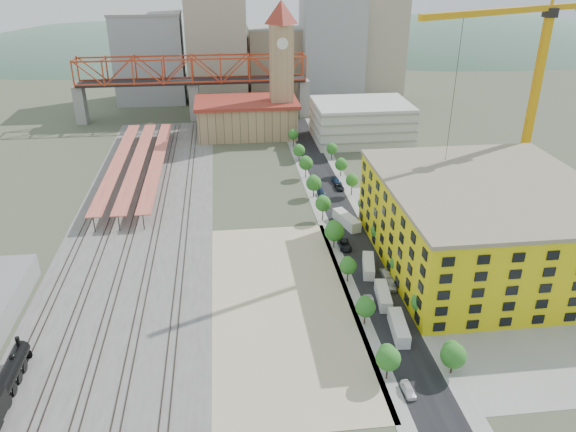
{
  "coord_description": "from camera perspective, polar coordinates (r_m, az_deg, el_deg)",
  "views": [
    {
      "loc": [
        -14.09,
        -124.14,
        63.99
      ],
      "look_at": [
        -0.65,
        -12.2,
        10.0
      ],
      "focal_mm": 35.0,
      "sensor_mm": 36.0,
      "label": 1
    }
  ],
  "objects": [
    {
      "name": "ground",
      "position": [
        140.37,
        -0.33,
        -1.53
      ],
      "size": [
        400.0,
        400.0,
        0.0
      ],
      "primitive_type": "plane",
      "color": "#474C38",
      "rests_on": "ground"
    },
    {
      "name": "ballast_strip",
      "position": [
        156.95,
        -14.25,
        0.7
      ],
      "size": [
        36.0,
        165.0,
        0.06
      ],
      "primitive_type": "cube",
      "color": "#605E59",
      "rests_on": "ground"
    },
    {
      "name": "dirt_lot",
      "position": [
        113.02,
        -0.52,
        -8.88
      ],
      "size": [
        28.0,
        67.0,
        0.06
      ],
      "primitive_type": "cube",
      "color": "tan",
      "rests_on": "ground"
    },
    {
      "name": "street_asphalt",
      "position": [
        156.06,
        4.89,
        1.3
      ],
      "size": [
        12.0,
        170.0,
        0.06
      ],
      "primitive_type": "cube",
      "color": "black",
      "rests_on": "ground"
    },
    {
      "name": "sidewalk_west",
      "position": [
        155.1,
        2.9,
        1.2
      ],
      "size": [
        3.0,
        170.0,
        0.04
      ],
      "primitive_type": "cube",
      "color": "gray",
      "rests_on": "ground"
    },
    {
      "name": "sidewalk_east",
      "position": [
        157.22,
        6.85,
        1.39
      ],
      "size": [
        3.0,
        170.0,
        0.04
      ],
      "primitive_type": "cube",
      "color": "gray",
      "rests_on": "ground"
    },
    {
      "name": "construction_pad",
      "position": [
        135.74,
        19.98,
        -4.22
      ],
      "size": [
        50.0,
        90.0,
        0.06
      ],
      "primitive_type": "cube",
      "color": "gray",
      "rests_on": "ground"
    },
    {
      "name": "rail_tracks",
      "position": [
        157.16,
        -14.9,
        0.71
      ],
      "size": [
        26.56,
        160.0,
        0.18
      ],
      "color": "#382B23",
      "rests_on": "ground"
    },
    {
      "name": "platform_canopies",
      "position": [
        181.47,
        -15.04,
        5.39
      ],
      "size": [
        16.0,
        80.0,
        4.12
      ],
      "color": "#DC7654",
      "rests_on": "ground"
    },
    {
      "name": "station_hall",
      "position": [
        214.15,
        -4.23,
        10.0
      ],
      "size": [
        38.0,
        24.0,
        13.1
      ],
      "color": "tan",
      "rests_on": "ground"
    },
    {
      "name": "clock_tower",
      "position": [
        208.33,
        -0.68,
        15.83
      ],
      "size": [
        12.0,
        12.0,
        52.0
      ],
      "color": "tan",
      "rests_on": "ground"
    },
    {
      "name": "parking_garage",
      "position": [
        208.44,
        7.43,
        9.51
      ],
      "size": [
        34.0,
        26.0,
        14.0
      ],
      "primitive_type": "cube",
      "color": "silver",
      "rests_on": "ground"
    },
    {
      "name": "truss_bridge",
      "position": [
        233.79,
        -9.68,
        14.11
      ],
      "size": [
        94.0,
        9.6,
        25.6
      ],
      "color": "gray",
      "rests_on": "ground"
    },
    {
      "name": "construction_building",
      "position": [
        130.27,
        19.41,
        -0.74
      ],
      "size": [
        44.6,
        50.6,
        18.8
      ],
      "color": "yellow",
      "rests_on": "ground"
    },
    {
      "name": "street_trees",
      "position": [
        147.23,
        5.65,
        -0.31
      ],
      "size": [
        15.4,
        124.4,
        8.0
      ],
      "color": "#266D20",
      "rests_on": "ground"
    },
    {
      "name": "skyline",
      "position": [
        270.47,
        -2.29,
        16.81
      ],
      "size": [
        133.0,
        46.0,
        60.0
      ],
      "color": "#9EA0A3",
      "rests_on": "ground"
    },
    {
      "name": "distant_hills",
      "position": [
        414.35,
        1.83,
        5.31
      ],
      "size": [
        647.0,
        264.0,
        227.0
      ],
      "color": "#4C6B59",
      "rests_on": "ground"
    },
    {
      "name": "locomotive",
      "position": [
        101.02,
        -26.98,
        -15.49
      ],
      "size": [
        3.03,
        23.34,
        5.84
      ],
      "color": "black",
      "rests_on": "ground"
    },
    {
      "name": "tower_crane",
      "position": [
        152.87,
        23.33,
        13.42
      ],
      "size": [
        52.04,
        24.94,
        60.0
      ],
      "color": "orange",
      "rests_on": "ground"
    },
    {
      "name": "site_trailer_a",
      "position": [
        106.47,
        11.18,
        -11.06
      ],
      "size": [
        3.44,
        9.66,
        2.59
      ],
      "primitive_type": "cube",
      "rotation": [
        0.0,
        0.0,
        -0.1
      ],
      "color": "silver",
      "rests_on": "ground"
    },
    {
      "name": "site_trailer_b",
      "position": [
        114.67,
        9.64,
        -8.01
      ],
      "size": [
        3.47,
        9.21,
        2.46
      ],
      "primitive_type": "cube",
      "rotation": [
        0.0,
        0.0,
        -0.13
      ],
      "color": "silver",
      "rests_on": "ground"
    },
    {
      "name": "site_trailer_c",
      "position": [
        124.27,
        8.18,
        -5.03
      ],
      "size": [
        4.19,
        9.29,
        2.46
      ],
      "primitive_type": "cube",
      "rotation": [
        0.0,
        0.0,
        -0.21
      ],
      "color": "silver",
      "rests_on": "ground"
    },
    {
      "name": "site_trailer_d",
      "position": [
        143.43,
        5.97,
        -0.43
      ],
      "size": [
        5.6,
        10.6,
        2.81
      ],
      "primitive_type": "cube",
      "rotation": [
        0.0,
        0.0,
        0.3
      ],
      "color": "silver",
      "rests_on": "ground"
    },
    {
      "name": "car_0",
      "position": [
        95.01,
        12.12,
        -16.89
      ],
      "size": [
        1.8,
        4.18,
        1.41
      ],
      "primitive_type": "imported",
      "rotation": [
        0.0,
        0.0,
        0.03
      ],
      "color": "white",
      "rests_on": "ground"
    },
    {
      "name": "car_1",
      "position": [
        113.39,
        8.29,
        -8.64
      ],
      "size": [
        1.53,
        4.37,
        1.44
      ],
      "primitive_type": "imported",
      "rotation": [
        0.0,
        0.0,
        0.0
      ],
      "color": "#A5A4A9",
      "rests_on": "ground"
    },
    {
      "name": "car_2",
      "position": [
        132.88,
        5.77,
        -2.95
      ],
      "size": [
        2.69,
        5.76,
        1.6
      ],
      "primitive_type": "imported",
      "rotation": [
        0.0,
        0.0,
        -0.01
      ],
      "color": "black",
      "rests_on": "ground"
    },
    {
      "name": "car_3",
      "position": [
        160.33,
        3.45,
        2.28
      ],
      "size": [
        2.36,
        4.84,
        1.36
      ],
      "primitive_type": "imported",
      "rotation": [
        0.0,
        0.0,
        0.1
      ],
      "color": "#1A2E4E",
      "rests_on": "ground"
    },
    {
      "name": "car_4",
      "position": [
        119.39,
        10.42,
        -6.85
      ],
      "size": [
        2.34,
        4.81,
        1.58
      ],
      "primitive_type": "imported",
      "rotation": [
        0.0,
        0.0,
        -0.1
      ],
      "color": "silver",
      "rests_on": "ground"
    },
    {
      "name": "car_5",
      "position": [
        122.64,
        9.9,
        -5.91
      ],
      "size": [
        1.8,
        4.32,
        1.39
      ],
      "primitive_type": "imported",
      "rotation": [
        0.0,
        0.0,
        0.08
      ],
      "color": "gray",
      "rests_on": "ground"
    },
    {
      "name": "car_6",
      "position": [
        165.2,
        5.25,
        2.94
      ],
      "size": [
        2.35,
        4.83,
        1.32
      ],
      "primitive_type": "imported",
      "rotation": [
        0.0,
        0.0,
        0.03
      ],
      "color": "black",
      "rests_on": "ground"
    },
    {
      "name": "car_7",
      "position": [
        169.16,
        4.95,
        3.53
      ],
      "size": [
        2.74,
        5.27,
        1.46
      ],
      "primitive_type": "imported",
      "rotation": [
        0.0,
        0.0,
        0.14
      ],
      "color": "#1A2E4D",
      "rests_on": "ground"
    }
  ]
}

